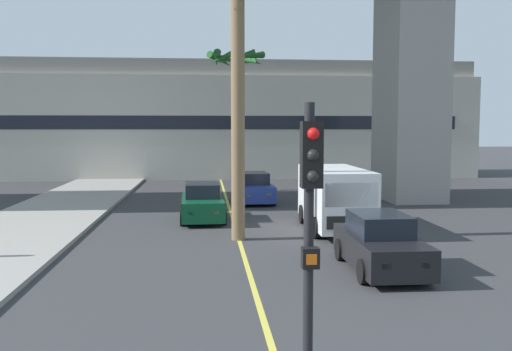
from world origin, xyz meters
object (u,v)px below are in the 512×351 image
object	(u,v)px
delivery_van	(335,197)
traffic_light_median_near	(310,230)
palm_tree_near_median	(236,76)
car_queue_front	(202,203)
car_queue_third	(380,244)
car_queue_second	(254,189)
palm_tree_mid_median	(237,45)

from	to	relation	value
delivery_van	traffic_light_median_near	distance (m)	14.99
delivery_van	palm_tree_near_median	xyz separation A→B (m)	(-3.00, 13.63, 5.73)
car_queue_front	car_queue_third	world-z (taller)	same
palm_tree_near_median	traffic_light_median_near	bearing A→B (deg)	-91.41
car_queue_second	car_queue_third	xyz separation A→B (m)	(2.20, -14.27, 0.00)
car_queue_front	car_queue_second	xyz separation A→B (m)	(2.66, 5.45, 0.00)
car_queue_front	traffic_light_median_near	world-z (taller)	traffic_light_median_near
traffic_light_median_near	palm_tree_near_median	bearing A→B (deg)	88.59
traffic_light_median_near	car_queue_third	bearing A→B (deg)	67.12
car_queue_front	palm_tree_mid_median	bearing A→B (deg)	-73.72
car_queue_second	delivery_van	xyz separation A→B (m)	(2.35, -8.21, 0.57)
delivery_van	traffic_light_median_near	size ratio (longest dim) A/B	1.26
car_queue_second	palm_tree_near_median	world-z (taller)	palm_tree_near_median
palm_tree_near_median	car_queue_front	bearing A→B (deg)	-100.50
delivery_van	traffic_light_median_near	bearing A→B (deg)	-104.33
car_queue_front	car_queue_second	distance (m)	6.06
car_queue_second	car_queue_third	bearing A→B (deg)	-81.22
car_queue_front	palm_tree_near_median	distance (m)	12.73
car_queue_second	car_queue_front	bearing A→B (deg)	-116.05
palm_tree_near_median	car_queue_second	bearing A→B (deg)	-83.20
car_queue_front	palm_tree_mid_median	world-z (taller)	palm_tree_mid_median
palm_tree_near_median	palm_tree_mid_median	world-z (taller)	palm_tree_mid_median
car_queue_second	traffic_light_median_near	distance (m)	22.79
car_queue_third	traffic_light_median_near	bearing A→B (deg)	-112.88
traffic_light_median_near	palm_tree_near_median	size ratio (longest dim) A/B	0.49
delivery_van	car_queue_third	bearing A→B (deg)	-91.42
delivery_van	palm_tree_mid_median	world-z (taller)	palm_tree_mid_median
car_queue_second	car_queue_third	size ratio (longest dim) A/B	1.01
delivery_van	palm_tree_mid_median	bearing A→B (deg)	-158.50
car_queue_second	palm_tree_mid_median	world-z (taller)	palm_tree_mid_median
car_queue_third	traffic_light_median_near	world-z (taller)	traffic_light_median_near
car_queue_third	palm_tree_near_median	bearing A→B (deg)	98.23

